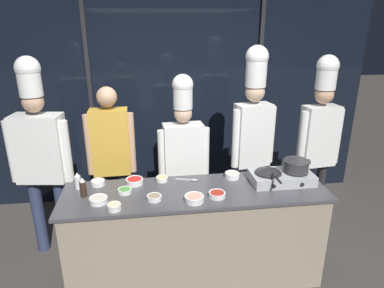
{
  "coord_description": "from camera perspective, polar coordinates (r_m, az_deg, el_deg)",
  "views": [
    {
      "loc": [
        -0.4,
        -2.68,
        2.34
      ],
      "look_at": [
        0.0,
        0.25,
        1.28
      ],
      "focal_mm": 32.0,
      "sensor_mm": 36.0,
      "label": 1
    }
  ],
  "objects": [
    {
      "name": "prep_bowl_chili_flakes",
      "position": [
        2.95,
        4.2,
        -8.34
      ],
      "size": [
        0.15,
        0.15,
        0.04
      ],
      "color": "white",
      "rests_on": "demo_counter"
    },
    {
      "name": "prep_bowl_scallions",
      "position": [
        3.07,
        -11.15,
        -7.61
      ],
      "size": [
        0.12,
        0.12,
        0.04
      ],
      "color": "white",
      "rests_on": "demo_counter"
    },
    {
      "name": "portable_stove",
      "position": [
        3.29,
        14.67,
        -5.35
      ],
      "size": [
        0.57,
        0.33,
        0.11
      ],
      "color": "#B2B5BA",
      "rests_on": "demo_counter"
    },
    {
      "name": "prep_bowl_ginger",
      "position": [
        3.23,
        -5.04,
        -5.76
      ],
      "size": [
        0.11,
        0.11,
        0.04
      ],
      "color": "white",
      "rests_on": "demo_counter"
    },
    {
      "name": "prep_bowl_onion",
      "position": [
        2.96,
        -15.32,
        -8.92
      ],
      "size": [
        0.15,
        0.15,
        0.05
      ],
      "color": "white",
      "rests_on": "demo_counter"
    },
    {
      "name": "prep_bowl_bell_pepper",
      "position": [
        3.21,
        -9.56,
        -6.07
      ],
      "size": [
        0.16,
        0.16,
        0.05
      ],
      "color": "white",
      "rests_on": "demo_counter"
    },
    {
      "name": "serving_spoon_slotted",
      "position": [
        3.24,
        -0.21,
        -5.97
      ],
      "size": [
        0.21,
        0.09,
        0.02
      ],
      "color": "#B2B5BA",
      "rests_on": "demo_counter"
    },
    {
      "name": "chef_sous",
      "position": [
        3.51,
        -1.45,
        -1.19
      ],
      "size": [
        0.53,
        0.24,
        1.87
      ],
      "rotation": [
        0.0,
        0.0,
        3.21
      ],
      "color": "#4C4C51",
      "rests_on": "ground_plane"
    },
    {
      "name": "prep_bowl_garlic",
      "position": [
        3.3,
        6.72,
        -5.14
      ],
      "size": [
        0.14,
        0.14,
        0.05
      ],
      "color": "white",
      "rests_on": "demo_counter"
    },
    {
      "name": "chef_head",
      "position": [
        3.65,
        -23.99,
        -0.6
      ],
      "size": [
        0.61,
        0.3,
        2.05
      ],
      "rotation": [
        0.0,
        0.0,
        3.01
      ],
      "color": "#2D3856",
      "rests_on": "ground_plane"
    },
    {
      "name": "frying_pan",
      "position": [
        3.21,
        12.64,
        -4.26
      ],
      "size": [
        0.24,
        0.42,
        0.05
      ],
      "color": "#232326",
      "rests_on": "portable_stove"
    },
    {
      "name": "prep_bowl_noodles",
      "position": [
        2.82,
        -12.84,
        -10.11
      ],
      "size": [
        0.11,
        0.11,
        0.05
      ],
      "color": "white",
      "rests_on": "demo_counter"
    },
    {
      "name": "chef_pastry",
      "position": [
        3.96,
        20.48,
        2.06
      ],
      "size": [
        0.5,
        0.24,
        2.03
      ],
      "rotation": [
        0.0,
        0.0,
        3.26
      ],
      "color": "#232326",
      "rests_on": "ground_plane"
    },
    {
      "name": "person_guest",
      "position": [
        3.61,
        -13.3,
        -1.25
      ],
      "size": [
        0.49,
        0.2,
        1.75
      ],
      "rotation": [
        0.0,
        0.0,
        3.16
      ],
      "color": "#2D3856",
      "rests_on": "ground_plane"
    },
    {
      "name": "chef_line",
      "position": [
        3.7,
        10.11,
        2.83
      ],
      "size": [
        0.49,
        0.27,
        2.12
      ],
      "rotation": [
        0.0,
        0.0,
        3.34
      ],
      "color": "#4C4C51",
      "rests_on": "ground_plane"
    },
    {
      "name": "prep_bowl_shrimp",
      "position": [
        2.87,
        0.37,
        -9.01
      ],
      "size": [
        0.17,
        0.17,
        0.05
      ],
      "color": "white",
      "rests_on": "demo_counter"
    },
    {
      "name": "ground_plane",
      "position": [
        3.58,
        0.58,
        -21.04
      ],
      "size": [
        24.0,
        24.0,
        0.0
      ],
      "primitive_type": "plane",
      "color": "#47423D"
    },
    {
      "name": "window_wall_back",
      "position": [
        4.54,
        -2.55,
        7.17
      ],
      "size": [
        5.11,
        0.09,
        2.7
      ],
      "color": "black",
      "rests_on": "ground_plane"
    },
    {
      "name": "prep_bowl_mushrooms",
      "position": [
        2.92,
        -6.3,
        -8.81
      ],
      "size": [
        0.13,
        0.13,
        0.04
      ],
      "color": "white",
      "rests_on": "demo_counter"
    },
    {
      "name": "squeeze_bottle_soy",
      "position": [
        3.07,
        -17.72,
        -6.92
      ],
      "size": [
        0.06,
        0.06,
        0.18
      ],
      "color": "#332319",
      "rests_on": "demo_counter"
    },
    {
      "name": "demo_counter",
      "position": [
        3.3,
        0.61,
        -14.91
      ],
      "size": [
        2.34,
        0.65,
        0.93
      ],
      "color": "gray",
      "rests_on": "ground_plane"
    },
    {
      "name": "stock_pot",
      "position": [
        3.3,
        16.94,
        -3.41
      ],
      "size": [
        0.26,
        0.23,
        0.11
      ],
      "color": "#333335",
      "rests_on": "portable_stove"
    },
    {
      "name": "squeeze_bottle_clear",
      "position": [
        3.22,
        -18.5,
        -5.88
      ],
      "size": [
        0.06,
        0.06,
        0.16
      ],
      "color": "white",
      "rests_on": "demo_counter"
    },
    {
      "name": "prep_bowl_rice",
      "position": [
        3.26,
        -15.4,
        -6.16
      ],
      "size": [
        0.13,
        0.13,
        0.05
      ],
      "color": "white",
      "rests_on": "demo_counter"
    }
  ]
}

